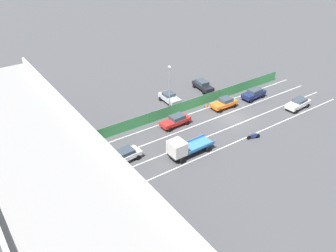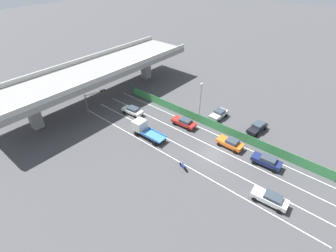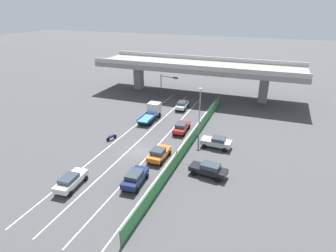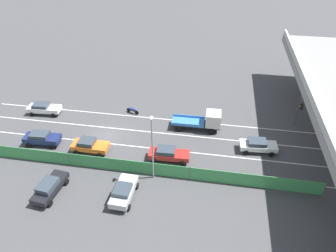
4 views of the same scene
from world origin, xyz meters
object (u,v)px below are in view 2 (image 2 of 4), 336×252
object	(u,v)px
car_sedan_red	(184,122)
traffic_light	(94,99)
parked_sedan_dark	(258,127)
motorcycle	(183,166)
parked_wagon_silver	(219,114)
car_hatchback_white	(270,198)
car_taxi_orange	(230,143)
car_sedan_navy	(267,161)
traffic_cone	(224,136)
car_sedan_white	(133,110)
flatbed_truck_blue	(144,129)
street_lamp	(200,99)

from	to	relation	value
car_sedan_red	traffic_light	world-z (taller)	traffic_light
car_sedan_red	parked_sedan_dark	bearing A→B (deg)	-57.03
motorcycle	parked_wagon_silver	world-z (taller)	parked_wagon_silver
car_hatchback_white	car_taxi_orange	bearing A→B (deg)	54.13
car_hatchback_white	car_taxi_orange	distance (m)	11.50
car_sedan_navy	motorcycle	xyz separation A→B (m)	(-8.57, 9.06, -0.45)
parked_sedan_dark	traffic_light	size ratio (longest dim) A/B	0.90
car_taxi_orange	traffic_cone	distance (m)	2.83
car_hatchback_white	car_sedan_white	bearing A→B (deg)	83.23
flatbed_truck_blue	car_sedan_red	bearing A→B (deg)	-29.02
parked_wagon_silver	car_taxi_orange	bearing A→B (deg)	-136.70
car_taxi_orange	flatbed_truck_blue	world-z (taller)	flatbed_truck_blue
car_sedan_navy	parked_wagon_silver	size ratio (longest dim) A/B	1.03
car_sedan_navy	motorcycle	distance (m)	12.48
car_sedan_white	parked_sedan_dark	xyz separation A→B (m)	(10.34, -21.06, 0.02)
car_sedan_white	motorcycle	size ratio (longest dim) A/B	2.35
motorcycle	car_sedan_navy	bearing A→B (deg)	-46.59
motorcycle	traffic_cone	size ratio (longest dim) A/B	2.82
car_sedan_navy	car_sedan_red	world-z (taller)	car_sedan_navy
car_sedan_navy	traffic_cone	bearing A→B (deg)	75.90
car_sedan_red	parked_wagon_silver	xyz separation A→B (m)	(6.39, -3.41, 0.03)
car_sedan_red	flatbed_truck_blue	distance (m)	7.68
parked_wagon_silver	car_sedan_navy	bearing A→B (deg)	-118.71
car_sedan_white	traffic_light	xyz separation A→B (m)	(-5.00, 4.88, 2.83)
car_taxi_orange	traffic_light	xyz separation A→B (m)	(-8.31, 24.45, 2.82)
traffic_light	parked_sedan_dark	bearing A→B (deg)	-59.39
flatbed_truck_blue	car_taxi_orange	bearing A→B (deg)	-62.82
car_hatchback_white	motorcycle	distance (m)	12.34
parked_wagon_silver	flatbed_truck_blue	bearing A→B (deg)	151.44
parked_wagon_silver	traffic_light	distance (m)	23.74
car_sedan_white	parked_sedan_dark	distance (m)	23.46
car_hatchback_white	parked_sedan_dark	size ratio (longest dim) A/B	0.99
parked_sedan_dark	car_sedan_navy	bearing A→B (deg)	-147.29
motorcycle	traffic_light	distance (m)	21.87
car_sedan_navy	parked_wagon_silver	distance (m)	13.94
parked_sedan_dark	street_lamp	xyz separation A→B (m)	(-3.95, 9.80, 3.81)
car_sedan_navy	parked_sedan_dark	size ratio (longest dim) A/B	0.95
traffic_light	traffic_cone	bearing A→B (deg)	-65.71
car_sedan_navy	traffic_cone	xyz separation A→B (m)	(2.10, 8.36, -0.60)
flatbed_truck_blue	street_lamp	size ratio (longest dim) A/B	0.80
car_sedan_navy	motorcycle	bearing A→B (deg)	133.41
motorcycle	car_hatchback_white	bearing A→B (deg)	-79.89
car_taxi_orange	parked_sedan_dark	xyz separation A→B (m)	(7.04, -1.49, 0.02)
car_taxi_orange	motorcycle	world-z (taller)	car_taxi_orange
flatbed_truck_blue	traffic_cone	bearing A→B (deg)	-52.27
motorcycle	car_sedan_red	bearing A→B (deg)	36.54
motorcycle	parked_wagon_silver	size ratio (longest dim) A/B	0.44
car_sedan_navy	car_sedan_red	distance (m)	15.63
car_sedan_white	traffic_cone	size ratio (longest dim) A/B	6.62
car_hatchback_white	flatbed_truck_blue	bearing A→B (deg)	90.01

